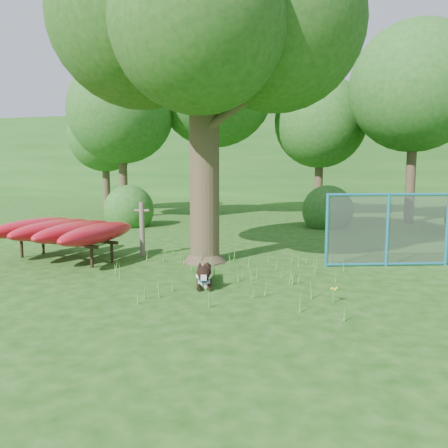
% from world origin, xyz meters
% --- Properties ---
extents(ground, '(80.00, 80.00, 0.00)m').
position_xyz_m(ground, '(0.00, 0.00, 0.00)').
color(ground, '#16440D').
rests_on(ground, ground).
extents(oak_tree, '(6.64, 5.85, 8.14)m').
position_xyz_m(oak_tree, '(-0.56, 2.31, 5.43)').
color(oak_tree, '#3E3122').
rests_on(oak_tree, ground).
extents(wooden_post, '(0.35, 0.16, 1.29)m').
position_xyz_m(wooden_post, '(-2.12, 2.46, 0.68)').
color(wooden_post, brown).
rests_on(wooden_post, ground).
extents(kayak_rack, '(2.90, 3.12, 0.89)m').
position_xyz_m(kayak_rack, '(-3.65, 1.65, 0.68)').
color(kayak_rack, black).
rests_on(kayak_rack, ground).
extents(husky_dog, '(0.50, 1.09, 0.49)m').
position_xyz_m(husky_dog, '(0.07, 0.31, 0.17)').
color(husky_dog, black).
rests_on(husky_dog, ground).
extents(fence_section, '(2.57, 0.88, 2.61)m').
position_xyz_m(fence_section, '(3.37, 2.80, 0.78)').
color(fence_section, teal).
rests_on(fence_section, ground).
extents(wildflower_clump, '(0.11, 0.11, 0.25)m').
position_xyz_m(wildflower_clump, '(2.30, -0.16, 0.20)').
color(wildflower_clump, '#478E2E').
rests_on(wildflower_clump, ground).
extents(bg_tree_a, '(4.40, 4.40, 6.70)m').
position_xyz_m(bg_tree_a, '(-6.50, 10.00, 4.48)').
color(bg_tree_a, '#3E3122').
rests_on(bg_tree_a, ground).
extents(bg_tree_b, '(5.20, 5.20, 8.22)m').
position_xyz_m(bg_tree_b, '(-3.00, 12.00, 5.61)').
color(bg_tree_b, '#3E3122').
rests_on(bg_tree_b, ground).
extents(bg_tree_c, '(4.00, 4.00, 6.12)m').
position_xyz_m(bg_tree_c, '(1.50, 13.00, 4.11)').
color(bg_tree_c, '#3E3122').
rests_on(bg_tree_c, ground).
extents(bg_tree_d, '(4.80, 4.80, 7.50)m').
position_xyz_m(bg_tree_d, '(5.00, 11.00, 5.08)').
color(bg_tree_d, '#3E3122').
rests_on(bg_tree_d, ground).
extents(bg_tree_f, '(3.60, 3.60, 5.55)m').
position_xyz_m(bg_tree_f, '(-9.00, 13.00, 3.73)').
color(bg_tree_f, '#3E3122').
rests_on(bg_tree_f, ground).
extents(shrub_left, '(1.80, 1.80, 1.80)m').
position_xyz_m(shrub_left, '(-5.00, 7.50, 0.00)').
color(shrub_left, '#20571C').
rests_on(shrub_left, ground).
extents(shrub_mid, '(1.80, 1.80, 1.80)m').
position_xyz_m(shrub_mid, '(2.00, 9.00, 0.00)').
color(shrub_mid, '#20571C').
rests_on(shrub_mid, ground).
extents(wooded_hillside, '(80.00, 12.00, 6.00)m').
position_xyz_m(wooded_hillside, '(0.00, 28.00, 3.00)').
color(wooded_hillside, '#20571C').
rests_on(wooded_hillside, ground).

